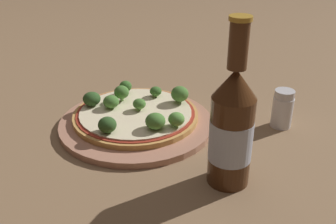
# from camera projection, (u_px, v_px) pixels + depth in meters

# --- Properties ---
(ground_plane) EXTENTS (3.00, 3.00, 0.00)m
(ground_plane) POSITION_uv_depth(u_px,v_px,m) (140.00, 119.00, 0.77)
(ground_plane) COLOR #846647
(plate) EXTENTS (0.29, 0.29, 0.01)m
(plate) POSITION_uv_depth(u_px,v_px,m) (136.00, 123.00, 0.74)
(plate) COLOR tan
(plate) RESTS_ON ground_plane
(pizza) EXTENTS (0.24, 0.24, 0.01)m
(pizza) POSITION_uv_depth(u_px,v_px,m) (137.00, 114.00, 0.75)
(pizza) COLOR tan
(pizza) RESTS_ON plate
(broccoli_floret_0) EXTENTS (0.02, 0.02, 0.02)m
(broccoli_floret_0) POSITION_uv_depth(u_px,v_px,m) (139.00, 104.00, 0.74)
(broccoli_floret_0) COLOR #7A9E5B
(broccoli_floret_0) RESTS_ON pizza
(broccoli_floret_1) EXTENTS (0.04, 0.04, 0.03)m
(broccoli_floret_1) POSITION_uv_depth(u_px,v_px,m) (155.00, 121.00, 0.68)
(broccoli_floret_1) COLOR #7A9E5B
(broccoli_floret_1) RESTS_ON pizza
(broccoli_floret_2) EXTENTS (0.03, 0.03, 0.03)m
(broccoli_floret_2) POSITION_uv_depth(u_px,v_px,m) (122.00, 92.00, 0.78)
(broccoli_floret_2) COLOR #7A9E5B
(broccoli_floret_2) RESTS_ON pizza
(broccoli_floret_3) EXTENTS (0.03, 0.03, 0.03)m
(broccoli_floret_3) POSITION_uv_depth(u_px,v_px,m) (126.00, 86.00, 0.81)
(broccoli_floret_3) COLOR #7A9E5B
(broccoli_floret_3) RESTS_ON pizza
(broccoli_floret_4) EXTENTS (0.03, 0.03, 0.03)m
(broccoli_floret_4) POSITION_uv_depth(u_px,v_px,m) (107.00, 125.00, 0.67)
(broccoli_floret_4) COLOR #7A9E5B
(broccoli_floret_4) RESTS_ON pizza
(broccoli_floret_5) EXTENTS (0.03, 0.03, 0.03)m
(broccoli_floret_5) POSITION_uv_depth(u_px,v_px,m) (111.00, 102.00, 0.75)
(broccoli_floret_5) COLOR #7A9E5B
(broccoli_floret_5) RESTS_ON pizza
(broccoli_floret_6) EXTENTS (0.03, 0.03, 0.03)m
(broccoli_floret_6) POSITION_uv_depth(u_px,v_px,m) (180.00, 94.00, 0.77)
(broccoli_floret_6) COLOR #7A9E5B
(broccoli_floret_6) RESTS_ON pizza
(broccoli_floret_7) EXTENTS (0.02, 0.02, 0.02)m
(broccoli_floret_7) POSITION_uv_depth(u_px,v_px,m) (156.00, 91.00, 0.80)
(broccoli_floret_7) COLOR #7A9E5B
(broccoli_floret_7) RESTS_ON pizza
(broccoli_floret_8) EXTENTS (0.03, 0.03, 0.03)m
(broccoli_floret_8) POSITION_uv_depth(u_px,v_px,m) (92.00, 99.00, 0.76)
(broccoli_floret_8) COLOR #7A9E5B
(broccoli_floret_8) RESTS_ON pizza
(broccoli_floret_9) EXTENTS (0.03, 0.03, 0.03)m
(broccoli_floret_9) POSITION_uv_depth(u_px,v_px,m) (176.00, 119.00, 0.69)
(broccoli_floret_9) COLOR #7A9E5B
(broccoli_floret_9) RESTS_ON pizza
(beer_bottle) EXTENTS (0.06, 0.06, 0.25)m
(beer_bottle) POSITION_uv_depth(u_px,v_px,m) (232.00, 127.00, 0.55)
(beer_bottle) COLOR #472814
(beer_bottle) RESTS_ON ground_plane
(pepper_shaker) EXTENTS (0.04, 0.04, 0.07)m
(pepper_shaker) POSITION_uv_depth(u_px,v_px,m) (283.00, 109.00, 0.73)
(pepper_shaker) COLOR silver
(pepper_shaker) RESTS_ON ground_plane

